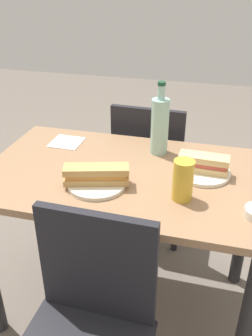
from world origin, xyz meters
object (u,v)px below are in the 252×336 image
Objects in this scene: plate_near at (97,184)px; beer_glass at (183,180)px; chair_far at (150,165)px; plate_far at (203,172)px; baguette_sandwich_far at (204,163)px; baguette_sandwich_near at (96,175)px; dining_table at (126,198)px; chair_near at (88,328)px; knife_far at (202,164)px; knife_near at (94,175)px; water_bottle at (160,125)px.

plate_near is 1.46× the size of beer_glass.
chair_far is 5.66× the size of beer_glass.
plate_far is (0.38, 0.19, 0.00)m from plate_near.
baguette_sandwich_far is 1.30× the size of beer_glass.
baguette_sandwich_near is 0.43m from baguette_sandwich_far.
dining_table is 0.34m from beer_glass.
plate_near is at bearing -153.11° from plate_far.
baguette_sandwich_far reaches higher than plate_far.
chair_near is at bearing -88.72° from chair_far.
chair_near is at bearing -76.34° from baguette_sandwich_near.
knife_far is (-0.01, 0.05, 0.01)m from plate_far.
knife_near is (-0.02, 0.05, 0.01)m from plate_near.
plate_near is (-0.08, -0.68, 0.26)m from chair_far.
knife_near is at bearing -153.30° from knife_far.
water_bottle is at bearing 113.02° from beer_glass.
chair_far is 4.81× the size of knife_near.
chair_far is 0.74m from baguette_sandwich_near.
plate_far is at bearing -35.66° from water_bottle.
plate_near is at bearing -117.21° from water_bottle.
knife_far is at bearing 100.16° from baguette_sandwich_far.
knife_near is 1.18× the size of beer_glass.
knife_near is at bearing -160.00° from baguette_sandwich_far.
knife_far is at bearing 21.97° from dining_table.
knife_near is 0.56× the size of water_bottle.
beer_glass is (0.15, -0.34, -0.05)m from water_bottle.
beer_glass is (0.32, -0.00, 0.07)m from plate_near.
baguette_sandwich_near is (-0.10, 0.42, 0.30)m from chair_near.
water_bottle is (0.07, 0.76, 0.38)m from chair_near.
plate_far is 1.46× the size of beer_glass.
knife_far reaches higher than plate_near.
knife_far is (0.27, 0.67, 0.27)m from chair_near.
chair_far is 1.00× the size of chair_near.
beer_glass is at bearing -70.31° from chair_far.
chair_near is 0.85m from water_bottle.
plate_far reaches higher than dining_table.
dining_table is 0.34m from knife_far.
baguette_sandwich_far reaches higher than dining_table.
plate_near is 0.44m from knife_far.
plate_near is 0.69× the size of water_bottle.
baguette_sandwich_far reaches higher than knife_near.
plate_near is 1.24× the size of knife_near.
chair_far is at bearing 83.43° from plate_near.
water_bottle reaches higher than plate_near.
chair_near is at bearing -76.34° from plate_near.
water_bottle is 0.38m from beer_glass.
beer_glass is (-0.05, -0.25, 0.06)m from knife_far.
chair_far is 3.88× the size of plate_far.
beer_glass is at bearing -8.20° from knife_near.
water_bottle is 2.11× the size of beer_glass.
chair_near is 3.88× the size of plate_far.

